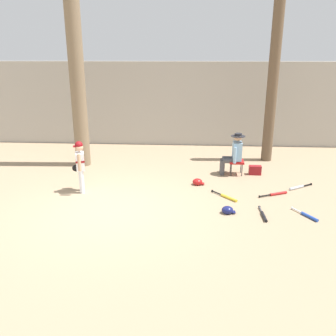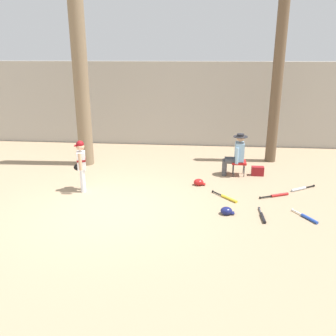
{
  "view_description": "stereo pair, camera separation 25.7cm",
  "coord_description": "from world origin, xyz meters",
  "px_view_note": "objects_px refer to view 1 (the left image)",
  "views": [
    {
      "loc": [
        1.71,
        -7.2,
        3.35
      ],
      "look_at": [
        1.2,
        0.8,
        0.75
      ],
      "focal_mm": 38.26,
      "sensor_mm": 36.0,
      "label": 1
    },
    {
      "loc": [
        1.97,
        -7.18,
        3.35
      ],
      "look_at": [
        1.2,
        0.8,
        0.75
      ],
      "focal_mm": 38.26,
      "sensor_mm": 36.0,
      "label": 2
    }
  ],
  "objects_px": {
    "young_ballplayer": "(80,163)",
    "bat_red_barrel": "(276,194)",
    "handbag_beside_stool": "(255,170)",
    "bat_black_composite": "(263,215)",
    "bat_yellow_trainer": "(227,197)",
    "folding_stool": "(237,162)",
    "batting_helmet_navy": "(228,210)",
    "tree_near_player": "(77,83)",
    "tree_behind_spectator": "(272,91)",
    "bat_aluminum_silver": "(298,187)",
    "bat_blue_youth": "(307,216)",
    "seated_spectator": "(234,153)",
    "batting_helmet_red": "(198,182)"
  },
  "relations": [
    {
      "from": "bat_yellow_trainer",
      "to": "tree_near_player",
      "type": "bearing_deg",
      "value": 149.82
    },
    {
      "from": "seated_spectator",
      "to": "handbag_beside_stool",
      "type": "distance_m",
      "value": 0.82
    },
    {
      "from": "tree_behind_spectator",
      "to": "bat_yellow_trainer",
      "type": "relative_size",
      "value": 7.38
    },
    {
      "from": "tree_behind_spectator",
      "to": "bat_black_composite",
      "type": "bearing_deg",
      "value": -101.66
    },
    {
      "from": "bat_black_composite",
      "to": "folding_stool",
      "type": "bearing_deg",
      "value": 95.31
    },
    {
      "from": "batting_helmet_navy",
      "to": "bat_black_composite",
      "type": "bearing_deg",
      "value": -10.12
    },
    {
      "from": "folding_stool",
      "to": "batting_helmet_navy",
      "type": "bearing_deg",
      "value": -100.42
    },
    {
      "from": "bat_black_composite",
      "to": "seated_spectator",
      "type": "bearing_deg",
      "value": 97.3
    },
    {
      "from": "young_ballplayer",
      "to": "bat_red_barrel",
      "type": "height_order",
      "value": "young_ballplayer"
    },
    {
      "from": "bat_aluminum_silver",
      "to": "bat_blue_youth",
      "type": "bearing_deg",
      "value": -99.31
    },
    {
      "from": "young_ballplayer",
      "to": "bat_black_composite",
      "type": "xyz_separation_m",
      "value": [
        4.3,
        -1.2,
        -0.71
      ]
    },
    {
      "from": "bat_red_barrel",
      "to": "bat_black_composite",
      "type": "distance_m",
      "value": 1.38
    },
    {
      "from": "young_ballplayer",
      "to": "folding_stool",
      "type": "xyz_separation_m",
      "value": [
        4.04,
        1.6,
        -0.38
      ]
    },
    {
      "from": "tree_behind_spectator",
      "to": "batting_helmet_navy",
      "type": "relative_size",
      "value": 16.14
    },
    {
      "from": "handbag_beside_stool",
      "to": "batting_helmet_red",
      "type": "relative_size",
      "value": 1.09
    },
    {
      "from": "seated_spectator",
      "to": "batting_helmet_red",
      "type": "distance_m",
      "value": 1.49
    },
    {
      "from": "batting_helmet_red",
      "to": "batting_helmet_navy",
      "type": "bearing_deg",
      "value": -70.15
    },
    {
      "from": "batting_helmet_navy",
      "to": "bat_red_barrel",
      "type": "bearing_deg",
      "value": 41.03
    },
    {
      "from": "tree_behind_spectator",
      "to": "bat_yellow_trainer",
      "type": "xyz_separation_m",
      "value": [
        -1.57,
        -3.33,
        -2.2
      ]
    },
    {
      "from": "young_ballplayer",
      "to": "bat_red_barrel",
      "type": "distance_m",
      "value": 4.9
    },
    {
      "from": "handbag_beside_stool",
      "to": "bat_red_barrel",
      "type": "bearing_deg",
      "value": -80.18
    },
    {
      "from": "bat_yellow_trainer",
      "to": "seated_spectator",
      "type": "bearing_deg",
      "value": 79.91
    },
    {
      "from": "tree_behind_spectator",
      "to": "young_ballplayer",
      "type": "bearing_deg",
      "value": -149.05
    },
    {
      "from": "tree_behind_spectator",
      "to": "batting_helmet_red",
      "type": "xyz_separation_m",
      "value": [
        -2.26,
        -2.44,
        -2.15
      ]
    },
    {
      "from": "bat_aluminum_silver",
      "to": "bat_black_composite",
      "type": "height_order",
      "value": "same"
    },
    {
      "from": "tree_behind_spectator",
      "to": "bat_black_composite",
      "type": "height_order",
      "value": "tree_behind_spectator"
    },
    {
      "from": "bat_yellow_trainer",
      "to": "bat_black_composite",
      "type": "relative_size",
      "value": 0.9
    },
    {
      "from": "batting_helmet_red",
      "to": "bat_blue_youth",
      "type": "bearing_deg",
      "value": -38.18
    },
    {
      "from": "tree_near_player",
      "to": "batting_helmet_red",
      "type": "height_order",
      "value": "tree_near_player"
    },
    {
      "from": "tree_behind_spectator",
      "to": "bat_black_composite",
      "type": "xyz_separation_m",
      "value": [
        -0.89,
        -4.31,
        -2.2
      ]
    },
    {
      "from": "folding_stool",
      "to": "bat_blue_youth",
      "type": "relative_size",
      "value": 0.63
    },
    {
      "from": "tree_near_player",
      "to": "bat_black_composite",
      "type": "relative_size",
      "value": 7.74
    },
    {
      "from": "young_ballplayer",
      "to": "handbag_beside_stool",
      "type": "relative_size",
      "value": 3.84
    },
    {
      "from": "seated_spectator",
      "to": "batting_helmet_red",
      "type": "height_order",
      "value": "seated_spectator"
    },
    {
      "from": "tree_behind_spectator",
      "to": "bat_red_barrel",
      "type": "xyz_separation_m",
      "value": [
        -0.34,
        -3.04,
        -2.2
      ]
    },
    {
      "from": "handbag_beside_stool",
      "to": "bat_yellow_trainer",
      "type": "relative_size",
      "value": 0.51
    },
    {
      "from": "tree_near_player",
      "to": "bat_black_composite",
      "type": "bearing_deg",
      "value": -35.02
    },
    {
      "from": "bat_red_barrel",
      "to": "batting_helmet_red",
      "type": "xyz_separation_m",
      "value": [
        -1.93,
        0.6,
        0.04
      ]
    },
    {
      "from": "bat_blue_youth",
      "to": "bat_black_composite",
      "type": "bearing_deg",
      "value": -176.94
    },
    {
      "from": "bat_yellow_trainer",
      "to": "bat_blue_youth",
      "type": "distance_m",
      "value": 1.87
    },
    {
      "from": "bat_black_composite",
      "to": "bat_red_barrel",
      "type": "bearing_deg",
      "value": 66.5
    },
    {
      "from": "folding_stool",
      "to": "bat_aluminum_silver",
      "type": "relative_size",
      "value": 0.59
    },
    {
      "from": "seated_spectator",
      "to": "batting_helmet_navy",
      "type": "relative_size",
      "value": 3.98
    },
    {
      "from": "tree_behind_spectator",
      "to": "seated_spectator",
      "type": "xyz_separation_m",
      "value": [
        -1.25,
        -1.51,
        -1.59
      ]
    },
    {
      "from": "batting_helmet_navy",
      "to": "handbag_beside_stool",
      "type": "bearing_deg",
      "value": 68.93
    },
    {
      "from": "folding_stool",
      "to": "batting_helmet_red",
      "type": "bearing_deg",
      "value": -140.21
    },
    {
      "from": "tree_near_player",
      "to": "bat_aluminum_silver",
      "type": "xyz_separation_m",
      "value": [
        6.13,
        -1.68,
        -2.48
      ]
    },
    {
      "from": "tree_behind_spectator",
      "to": "bat_aluminum_silver",
      "type": "height_order",
      "value": "tree_behind_spectator"
    },
    {
      "from": "tree_near_player",
      "to": "handbag_beside_stool",
      "type": "distance_m",
      "value": 5.75
    },
    {
      "from": "bat_black_composite",
      "to": "batting_helmet_red",
      "type": "xyz_separation_m",
      "value": [
        -1.38,
        1.87,
        0.04
      ]
    }
  ]
}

